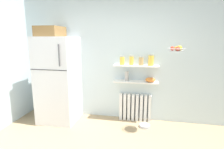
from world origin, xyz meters
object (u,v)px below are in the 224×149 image
(storage_jar_3, at_px, (151,60))
(shelf_bowl, at_px, (150,80))
(radiator, at_px, (135,107))
(storage_jar_1, at_px, (132,60))
(storage_jar_2, at_px, (141,61))
(refrigerator, at_px, (58,78))
(hanging_fruit_basket, at_px, (177,49))
(storage_jar_0, at_px, (122,60))
(pet_food_bowl, at_px, (145,126))
(vase, at_px, (127,76))

(storage_jar_3, bearing_deg, shelf_bowl, 0.00)
(radiator, bearing_deg, storage_jar_1, -162.68)
(storage_jar_2, relative_size, shelf_bowl, 0.91)
(refrigerator, relative_size, hanging_fruit_basket, 6.55)
(storage_jar_2, bearing_deg, storage_jar_0, 180.00)
(storage_jar_2, relative_size, pet_food_bowl, 0.86)
(refrigerator, xyz_separation_m, vase, (1.41, 0.25, 0.04))
(refrigerator, relative_size, storage_jar_3, 8.84)
(shelf_bowl, xyz_separation_m, hanging_fruit_basket, (0.41, -0.40, 0.65))
(storage_jar_1, relative_size, vase, 0.99)
(storage_jar_3, distance_m, shelf_bowl, 0.40)
(pet_food_bowl, bearing_deg, hanging_fruit_basket, -16.85)
(storage_jar_0, bearing_deg, pet_food_bowl, -26.84)
(refrigerator, height_order, vase, refrigerator)
(refrigerator, height_order, storage_jar_1, refrigerator)
(refrigerator, distance_m, storage_jar_1, 1.57)
(storage_jar_3, relative_size, shelf_bowl, 1.13)
(storage_jar_0, bearing_deg, vase, 0.00)
(storage_jar_3, relative_size, vase, 1.13)
(storage_jar_2, distance_m, pet_food_bowl, 1.30)
(pet_food_bowl, bearing_deg, radiator, 127.29)
(storage_jar_2, relative_size, storage_jar_3, 0.80)
(storage_jar_1, bearing_deg, shelf_bowl, 0.00)
(refrigerator, xyz_separation_m, storage_jar_1, (1.50, 0.25, 0.37))
(pet_food_bowl, xyz_separation_m, hanging_fruit_basket, (0.49, -0.15, 1.54))
(shelf_bowl, bearing_deg, storage_jar_3, -180.00)
(storage_jar_0, height_order, storage_jar_3, storage_jar_3)
(shelf_bowl, distance_m, hanging_fruit_basket, 0.87)
(storage_jar_0, bearing_deg, storage_jar_1, -0.00)
(shelf_bowl, bearing_deg, storage_jar_0, 180.00)
(radiator, xyz_separation_m, vase, (-0.19, -0.03, 0.68))
(storage_jar_1, bearing_deg, storage_jar_0, 180.00)
(hanging_fruit_basket, bearing_deg, storage_jar_2, 146.41)
(storage_jar_2, xyz_separation_m, vase, (-0.28, 0.00, -0.32))
(refrigerator, height_order, storage_jar_3, refrigerator)
(vase, xyz_separation_m, shelf_bowl, (0.48, 0.00, -0.05))
(shelf_bowl, bearing_deg, storage_jar_2, 180.00)
(storage_jar_1, distance_m, vase, 0.35)
(storage_jar_2, xyz_separation_m, storage_jar_3, (0.19, -0.00, 0.02))
(radiator, bearing_deg, refrigerator, -170.12)
(radiator, distance_m, storage_jar_3, 1.07)
(radiator, height_order, vase, vase)
(refrigerator, xyz_separation_m, hanging_fruit_basket, (2.30, -0.15, 0.63))
(storage_jar_3, bearing_deg, storage_jar_0, 180.00)
(storage_jar_2, distance_m, hanging_fruit_basket, 0.78)
(storage_jar_3, height_order, shelf_bowl, storage_jar_3)
(storage_jar_0, distance_m, hanging_fruit_basket, 1.10)
(radiator, xyz_separation_m, pet_food_bowl, (0.22, -0.29, -0.26))
(storage_jar_0, height_order, hanging_fruit_basket, hanging_fruit_basket)
(vase, bearing_deg, refrigerator, -170.01)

